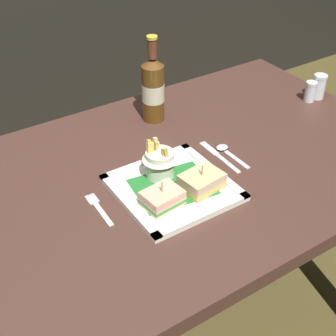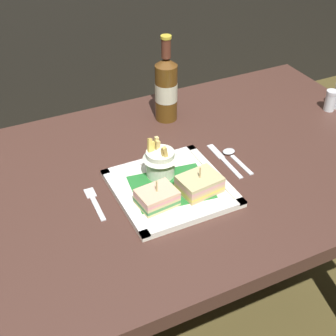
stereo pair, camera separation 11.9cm
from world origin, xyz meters
TOP-DOWN VIEW (x-y plane):
  - dining_table at (0.00, 0.00)m, footprint 1.39×0.81m
  - square_plate at (-0.02, -0.08)m, footprint 0.27×0.27m
  - sandwich_half_left at (-0.08, -0.12)m, footprint 0.10×0.08m
  - sandwich_half_right at (0.03, -0.12)m, footprint 0.11×0.09m
  - fries_cup at (-0.02, -0.02)m, footprint 0.09×0.09m
  - beer_bottle at (0.12, 0.24)m, footprint 0.07×0.07m
  - fork at (-0.21, -0.04)m, footprint 0.03×0.13m
  - knife at (0.16, -0.02)m, footprint 0.02×0.17m
  - spoon at (0.19, -0.02)m, footprint 0.04×0.13m
  - salt_shaker at (0.60, 0.07)m, footprint 0.04×0.04m
  - pepper_shaker at (0.64, 0.07)m, footprint 0.04×0.04m

SIDE VIEW (x-z plane):
  - dining_table at x=0.00m, z-range 0.26..1.01m
  - fork at x=-0.21m, z-range 0.75..0.76m
  - knife at x=0.16m, z-range 0.75..0.76m
  - spoon at x=0.19m, z-range 0.75..0.76m
  - square_plate at x=-0.02m, z-range 0.75..0.77m
  - salt_shaker at x=0.60m, z-range 0.75..0.81m
  - sandwich_half_left at x=-0.08m, z-range 0.75..0.82m
  - sandwich_half_right at x=0.03m, z-range 0.75..0.82m
  - pepper_shaker at x=0.64m, z-range 0.75..0.83m
  - fries_cup at x=-0.02m, z-range 0.76..0.86m
  - beer_bottle at x=0.12m, z-range 0.72..0.98m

